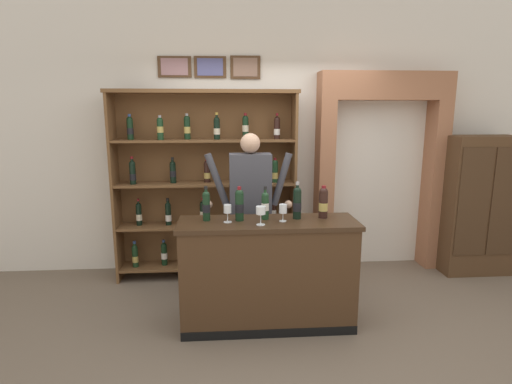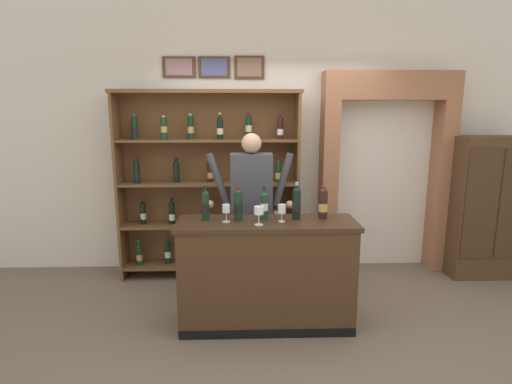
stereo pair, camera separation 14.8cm
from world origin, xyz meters
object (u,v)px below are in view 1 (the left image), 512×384
at_px(tasting_bottle_super_tuscan, 297,202).
at_px(wine_glass_right, 261,211).
at_px(tasting_counter, 268,274).
at_px(tasting_bottle_brunello, 265,205).
at_px(wine_glass_left, 283,209).
at_px(tasting_bottle_riserva, 206,205).
at_px(tasting_bottle_grappa, 239,204).
at_px(shopkeeper, 250,199).
at_px(tasting_bottle_prosecco, 323,202).
at_px(wine_glass_center, 228,210).
at_px(side_cabinet, 478,205).
at_px(wine_shelf, 206,181).

xyz_separation_m(tasting_bottle_super_tuscan, wine_glass_right, (-0.34, -0.18, -0.03)).
bearing_deg(tasting_bottle_super_tuscan, tasting_counter, -165.72).
bearing_deg(tasting_bottle_brunello, wine_glass_left, -29.80).
height_order(tasting_bottle_riserva, wine_glass_left, tasting_bottle_riserva).
height_order(tasting_bottle_riserva, wine_glass_right, tasting_bottle_riserva).
bearing_deg(tasting_bottle_grappa, wine_glass_right, -41.72).
bearing_deg(shopkeeper, tasting_bottle_prosecco, -38.64).
relative_size(shopkeeper, tasting_bottle_grappa, 5.64).
xyz_separation_m(tasting_counter, wine_glass_center, (-0.35, -0.01, 0.60)).
bearing_deg(shopkeeper, wine_glass_center, -111.27).
bearing_deg(wine_glass_center, tasting_bottle_brunello, 13.49).
relative_size(side_cabinet, wine_glass_right, 10.20).
bearing_deg(tasting_bottle_riserva, tasting_bottle_brunello, 0.69).
distance_m(tasting_bottle_super_tuscan, wine_glass_center, 0.63).
bearing_deg(tasting_bottle_super_tuscan, wine_shelf, 127.29).
distance_m(side_cabinet, shopkeeper, 2.81).
bearing_deg(wine_glass_right, wine_shelf, 111.67).
relative_size(shopkeeper, wine_glass_right, 10.61).
bearing_deg(tasting_bottle_super_tuscan, shopkeeper, 126.92).
height_order(tasting_bottle_prosecco, wine_glass_left, tasting_bottle_prosecco).
bearing_deg(tasting_bottle_super_tuscan, wine_glass_right, -151.83).
height_order(shopkeeper, tasting_bottle_super_tuscan, shopkeeper).
bearing_deg(tasting_counter, tasting_bottle_prosecco, 9.23).
bearing_deg(tasting_bottle_brunello, wine_glass_center, -166.51).
height_order(wine_shelf, tasting_bottle_brunello, wine_shelf).
xyz_separation_m(side_cabinet, shopkeeper, (-2.75, -0.50, 0.23)).
relative_size(tasting_bottle_grappa, wine_glass_center, 1.94).
relative_size(shopkeeper, wine_glass_left, 11.19).
bearing_deg(tasting_bottle_brunello, wine_shelf, 117.02).
relative_size(wine_shelf, wine_glass_right, 13.33).
relative_size(tasting_counter, tasting_bottle_super_tuscan, 4.74).
bearing_deg(wine_glass_right, tasting_bottle_brunello, 73.38).
bearing_deg(wine_glass_left, tasting_counter, 172.85).
bearing_deg(tasting_bottle_riserva, wine_shelf, 93.03).
bearing_deg(tasting_bottle_prosecco, tasting_counter, -170.77).
height_order(wine_shelf, wine_glass_center, wine_shelf).
height_order(tasting_bottle_riserva, wine_glass_center, tasting_bottle_riserva).
relative_size(tasting_counter, wine_glass_left, 10.32).
xyz_separation_m(wine_glass_left, wine_glass_right, (-0.20, -0.10, 0.01)).
bearing_deg(tasting_counter, tasting_bottle_brunello, 105.65).
distance_m(side_cabinet, tasting_bottle_super_tuscan, 2.59).
bearing_deg(tasting_bottle_grappa, tasting_bottle_super_tuscan, 3.07).
bearing_deg(wine_shelf, tasting_bottle_super_tuscan, -52.71).
relative_size(wine_shelf, wine_glass_left, 14.06).
bearing_deg(wine_glass_center, tasting_bottle_riserva, 158.27).
bearing_deg(shopkeeper, wine_shelf, 127.60).
relative_size(wine_shelf, tasting_bottle_super_tuscan, 6.45).
bearing_deg(side_cabinet, tasting_bottle_super_tuscan, -156.64).
distance_m(side_cabinet, wine_glass_center, 3.19).
bearing_deg(tasting_counter, side_cabinet, 22.48).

